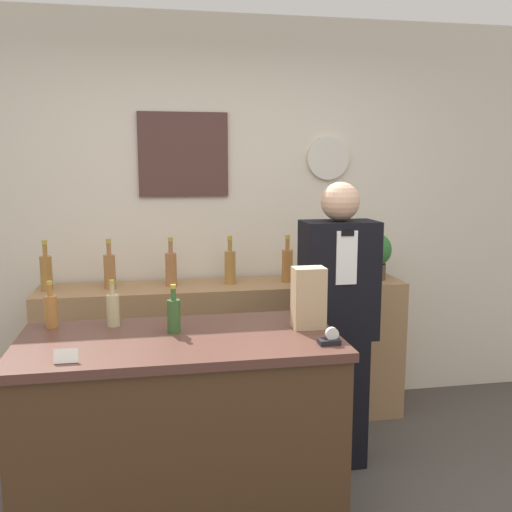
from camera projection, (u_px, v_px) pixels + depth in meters
back_wall at (209, 217)px, 3.94m from camera, size 5.20×0.09×2.70m
back_shelf at (225, 353)px, 3.82m from camera, size 2.39×0.44×0.94m
display_counter at (182, 440)px, 2.58m from camera, size 1.40×0.70×0.97m
shopkeeper at (337, 327)px, 3.21m from camera, size 0.41×0.26×1.63m
potted_plant at (374, 254)px, 3.88m from camera, size 0.23×0.23×0.32m
paper_bag at (309, 298)px, 2.62m from camera, size 0.15×0.10×0.28m
tape_dispenser at (330, 339)px, 2.40m from camera, size 0.09×0.06×0.07m
price_card_left at (66, 356)px, 2.17m from camera, size 0.09×0.02×0.06m
counter_bottle_0 at (51, 310)px, 2.64m from camera, size 0.06×0.06×0.22m
counter_bottle_1 at (113, 309)px, 2.66m from camera, size 0.06×0.06×0.22m
counter_bottle_2 at (174, 314)px, 2.56m from camera, size 0.06×0.06×0.22m
shelf_bottle_0 at (46, 272)px, 3.54m from camera, size 0.07×0.07×0.32m
shelf_bottle_1 at (110, 270)px, 3.60m from camera, size 0.07×0.07×0.32m
shelf_bottle_2 at (171, 268)px, 3.67m from camera, size 0.07×0.07×0.32m
shelf_bottle_3 at (230, 266)px, 3.74m from camera, size 0.07×0.07×0.32m
shelf_bottle_4 at (287, 264)px, 3.80m from camera, size 0.07×0.07×0.32m
shelf_bottle_5 at (343, 263)px, 3.86m from camera, size 0.07×0.07×0.32m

